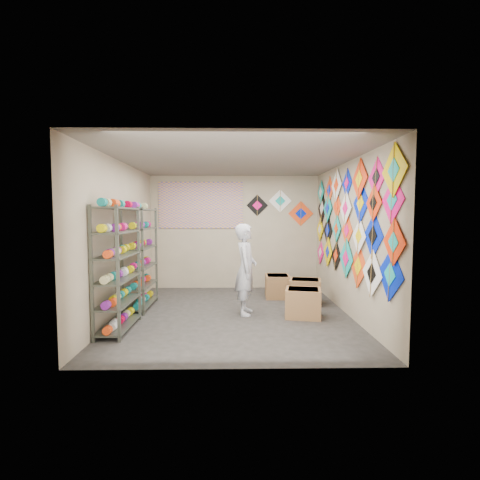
{
  "coord_description": "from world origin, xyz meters",
  "views": [
    {
      "loc": [
        -0.02,
        -6.1,
        1.75
      ],
      "look_at": [
        0.1,
        0.3,
        1.3
      ],
      "focal_mm": 26.0,
      "sensor_mm": 36.0,
      "label": 1
    }
  ],
  "objects_px": {
    "shelf_rack_back": "(141,258)",
    "carton_a": "(303,303)",
    "shopkeeper": "(246,269)",
    "carton_b": "(305,291)",
    "shelf_rack_front": "(118,268)",
    "carton_c": "(277,286)"
  },
  "relations": [
    {
      "from": "shelf_rack_back",
      "to": "shopkeeper",
      "type": "distance_m",
      "value": 2.04
    },
    {
      "from": "shelf_rack_front",
      "to": "carton_b",
      "type": "relative_size",
      "value": 3.16
    },
    {
      "from": "shopkeeper",
      "to": "carton_a",
      "type": "bearing_deg",
      "value": -96.39
    },
    {
      "from": "carton_a",
      "to": "shopkeeper",
      "type": "bearing_deg",
      "value": 179.45
    },
    {
      "from": "shelf_rack_back",
      "to": "shopkeeper",
      "type": "height_order",
      "value": "shelf_rack_back"
    },
    {
      "from": "shelf_rack_back",
      "to": "carton_a",
      "type": "relative_size",
      "value": 3.21
    },
    {
      "from": "shelf_rack_back",
      "to": "carton_c",
      "type": "relative_size",
      "value": 3.44
    },
    {
      "from": "shopkeeper",
      "to": "carton_a",
      "type": "relative_size",
      "value": 2.72
    },
    {
      "from": "carton_b",
      "to": "shelf_rack_front",
      "type": "bearing_deg",
      "value": -142.09
    },
    {
      "from": "shopkeeper",
      "to": "carton_a",
      "type": "height_order",
      "value": "shopkeeper"
    },
    {
      "from": "shelf_rack_front",
      "to": "shelf_rack_back",
      "type": "bearing_deg",
      "value": 90.0
    },
    {
      "from": "carton_c",
      "to": "carton_a",
      "type": "bearing_deg",
      "value": -77.47
    },
    {
      "from": "carton_a",
      "to": "carton_b",
      "type": "xyz_separation_m",
      "value": [
        0.22,
        0.91,
        -0.0
      ]
    },
    {
      "from": "shelf_rack_back",
      "to": "carton_b",
      "type": "distance_m",
      "value": 3.27
    },
    {
      "from": "shopkeeper",
      "to": "shelf_rack_front",
      "type": "bearing_deg",
      "value": 118.79
    },
    {
      "from": "shelf_rack_back",
      "to": "shopkeeper",
      "type": "bearing_deg",
      "value": -13.21
    },
    {
      "from": "shelf_rack_front",
      "to": "carton_a",
      "type": "relative_size",
      "value": 3.21
    },
    {
      "from": "carton_a",
      "to": "shelf_rack_front",
      "type": "bearing_deg",
      "value": -156.41
    },
    {
      "from": "shopkeeper",
      "to": "carton_b",
      "type": "xyz_separation_m",
      "value": [
        1.2,
        0.69,
        -0.56
      ]
    },
    {
      "from": "shopkeeper",
      "to": "carton_c",
      "type": "xyz_separation_m",
      "value": [
        0.72,
        1.24,
        -0.56
      ]
    },
    {
      "from": "shelf_rack_front",
      "to": "shelf_rack_back",
      "type": "xyz_separation_m",
      "value": [
        0.0,
        1.3,
        0.0
      ]
    },
    {
      "from": "shelf_rack_back",
      "to": "carton_a",
      "type": "distance_m",
      "value": 3.12
    }
  ]
}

